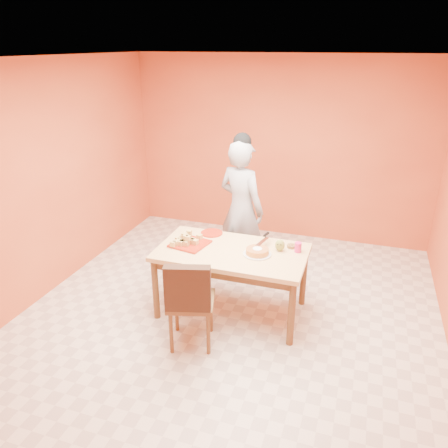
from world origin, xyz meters
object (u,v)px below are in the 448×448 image
(dining_chair, at_px, (190,300))
(dining_table, at_px, (232,258))
(person, at_px, (241,209))
(egg_ornament, at_px, (280,245))
(pastry_platter, at_px, (190,244))
(magenta_glass, at_px, (298,247))
(red_dinner_plate, at_px, (212,233))
(sponge_cake, at_px, (257,251))
(checker_tin, at_px, (292,246))

(dining_chair, bearing_deg, dining_table, 57.05)
(person, relative_size, egg_ornament, 13.50)
(dining_table, distance_m, pastry_platter, 0.49)
(dining_table, relative_size, magenta_glass, 14.98)
(person, xyz_separation_m, egg_ornament, (0.66, -0.77, -0.06))
(red_dinner_plate, xyz_separation_m, egg_ornament, (0.85, -0.20, 0.06))
(sponge_cake, distance_m, egg_ornament, 0.26)
(red_dinner_plate, distance_m, sponge_cake, 0.74)
(dining_table, height_order, pastry_platter, pastry_platter)
(dining_chair, relative_size, magenta_glass, 9.14)
(person, height_order, checker_tin, person)
(checker_tin, bearing_deg, egg_ornament, -131.38)
(magenta_glass, bearing_deg, pastry_platter, -170.41)
(person, bearing_deg, dining_chair, 109.82)
(dining_chair, height_order, magenta_glass, dining_chair)
(dining_table, height_order, person, person)
(checker_tin, bearing_deg, magenta_glass, -46.23)
(person, xyz_separation_m, red_dinner_plate, (-0.19, -0.57, -0.12))
(red_dinner_plate, xyz_separation_m, magenta_glass, (1.03, -0.16, 0.05))
(person, relative_size, sponge_cake, 7.32)
(checker_tin, bearing_deg, person, 139.54)
(pastry_platter, xyz_separation_m, checker_tin, (1.08, 0.28, 0.00))
(dining_table, bearing_deg, checker_tin, 24.31)
(pastry_platter, bearing_deg, dining_chair, -67.99)
(sponge_cake, height_order, checker_tin, sponge_cake)
(red_dinner_plate, height_order, sponge_cake, sponge_cake)
(dining_table, bearing_deg, sponge_cake, -2.96)
(sponge_cake, bearing_deg, dining_table, 177.04)
(dining_chair, bearing_deg, person, 72.57)
(pastry_platter, relative_size, sponge_cake, 1.51)
(dining_table, relative_size, egg_ornament, 12.23)
(sponge_cake, bearing_deg, person, 115.68)
(pastry_platter, height_order, sponge_cake, sponge_cake)
(red_dinner_plate, relative_size, magenta_glass, 2.38)
(person, distance_m, egg_ornament, 1.02)
(pastry_platter, xyz_separation_m, magenta_glass, (1.16, 0.20, 0.04))
(red_dinner_plate, distance_m, egg_ornament, 0.87)
(sponge_cake, bearing_deg, checker_tin, 42.35)
(egg_ornament, distance_m, checker_tin, 0.17)
(dining_table, height_order, magenta_glass, magenta_glass)
(red_dinner_plate, bearing_deg, dining_chair, -82.03)
(pastry_platter, height_order, red_dinner_plate, pastry_platter)
(dining_table, height_order, dining_chair, dining_chair)
(dining_table, relative_size, person, 0.91)
(dining_chair, bearing_deg, magenta_glass, 28.47)
(dining_table, distance_m, dining_chair, 0.73)
(dining_table, bearing_deg, egg_ornament, 16.86)
(person, relative_size, red_dinner_plate, 6.95)
(egg_ornament, relative_size, magenta_glass, 1.22)
(person, height_order, red_dinner_plate, person)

